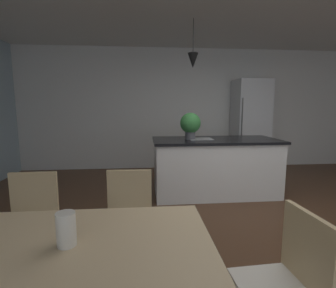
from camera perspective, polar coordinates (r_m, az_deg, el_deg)
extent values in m
cube|color=#4C301E|center=(3.14, 20.18, -19.08)|extent=(10.00, 8.40, 0.04)
cube|color=silver|center=(5.90, 7.16, 7.84)|extent=(10.00, 0.12, 2.70)
cube|color=#D1B284|center=(1.42, -29.05, -21.56)|extent=(1.74, 0.97, 0.04)
cylinder|color=#D1B284|center=(1.86, 3.77, -25.69)|extent=(0.06, 0.06, 0.72)
cube|color=tan|center=(2.16, -9.08, -18.48)|extent=(0.41, 0.41, 0.04)
cube|color=white|center=(2.14, -9.11, -17.64)|extent=(0.37, 0.37, 0.03)
cube|color=tan|center=(2.23, -8.75, -11.11)|extent=(0.38, 0.04, 0.42)
cylinder|color=tan|center=(2.12, -4.34, -26.06)|extent=(0.04, 0.04, 0.41)
cylinder|color=tan|center=(2.15, -14.44, -25.70)|extent=(0.04, 0.04, 0.41)
cylinder|color=tan|center=(2.41, -4.18, -21.47)|extent=(0.04, 0.04, 0.41)
cylinder|color=tan|center=(2.44, -12.79, -21.26)|extent=(0.04, 0.04, 0.41)
cube|color=tan|center=(1.59, 29.18, -20.67)|extent=(0.05, 0.38, 0.42)
cube|color=tan|center=(2.35, -29.49, -17.21)|extent=(0.41, 0.41, 0.04)
cube|color=white|center=(2.33, -29.56, -16.43)|extent=(0.36, 0.36, 0.03)
cube|color=tan|center=(2.42, -28.19, -10.51)|extent=(0.38, 0.04, 0.42)
cylinder|color=tan|center=(2.26, -26.56, -24.60)|extent=(0.04, 0.04, 0.41)
cylinder|color=tan|center=(2.53, -23.71, -20.58)|extent=(0.04, 0.04, 0.41)
cylinder|color=tan|center=(2.65, -31.16, -19.74)|extent=(0.04, 0.04, 0.41)
cube|color=white|center=(4.13, 10.64, -5.23)|extent=(1.92, 0.85, 0.88)
cube|color=black|center=(4.04, 10.81, 0.84)|extent=(1.98, 0.91, 0.04)
cube|color=gray|center=(3.98, 7.49, 1.16)|extent=(0.36, 0.30, 0.01)
cube|color=silver|center=(5.86, 18.19, 4.01)|extent=(0.72, 0.64, 1.99)
cylinder|color=#4C4C4C|center=(5.42, 16.48, 3.76)|extent=(0.02, 0.02, 1.19)
cylinder|color=black|center=(4.06, 5.78, 23.37)|extent=(0.01, 0.01, 0.49)
cone|color=black|center=(3.98, 5.70, 18.42)|extent=(0.16, 0.16, 0.22)
cylinder|color=#4C4C51|center=(3.94, 5.09, 1.93)|extent=(0.16, 0.16, 0.12)
sphere|color=#387F3D|center=(3.92, 5.13, 4.79)|extent=(0.32, 0.32, 0.32)
cylinder|color=silver|center=(1.36, -22.23, -17.55)|extent=(0.09, 0.09, 0.17)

